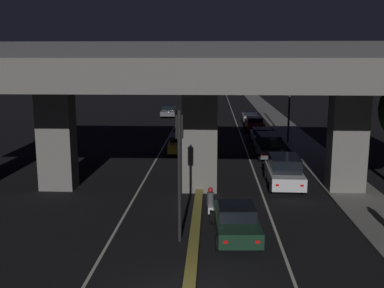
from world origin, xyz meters
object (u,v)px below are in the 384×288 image
object	(u,v)px
traffic_light_left_of_median	(179,153)
car_grey_third	(268,145)
car_white_sixth	(250,117)
car_white_second	(284,171)
street_lamp	(287,85)
car_grey_third_oncoming	(169,111)
car_taxi_yellow_lead_oncoming	(181,143)
car_dark_green_lead	(236,220)
car_dark_blue_second_oncoming	(190,123)
motorcycle_white_filtering_near	(210,205)
car_dark_red_fifth	(254,123)
car_silver_fourth	(262,136)

from	to	relation	value
traffic_light_left_of_median	car_grey_third	distance (m)	17.27
car_white_sixth	car_white_second	bearing A→B (deg)	179.95
street_lamp	car_grey_third_oncoming	size ratio (longest dim) A/B	1.90
traffic_light_left_of_median	car_taxi_yellow_lead_oncoming	world-z (taller)	traffic_light_left_of_median
car_dark_green_lead	car_dark_blue_second_oncoming	size ratio (longest dim) A/B	0.97
car_taxi_yellow_lead_oncoming	motorcycle_white_filtering_near	bearing A→B (deg)	7.76
car_dark_red_fifth	motorcycle_white_filtering_near	xyz separation A→B (m)	(-4.43, -26.75, -0.13)
car_dark_red_fifth	car_white_sixth	xyz separation A→B (m)	(-0.00, 5.67, -0.02)
traffic_light_left_of_median	car_taxi_yellow_lead_oncoming	xyz separation A→B (m)	(-1.20, 17.97, -2.96)
car_dark_green_lead	car_grey_third_oncoming	world-z (taller)	car_grey_third_oncoming
car_white_sixth	car_taxi_yellow_lead_oncoming	size ratio (longest dim) A/B	0.88
car_silver_fourth	car_white_sixth	distance (m)	13.32
car_grey_third	car_dark_blue_second_oncoming	xyz separation A→B (m)	(-6.55, 12.31, -0.02)
car_white_second	car_grey_third	distance (m)	7.86
street_lamp	car_white_second	distance (m)	14.55
street_lamp	motorcycle_white_filtering_near	distance (m)	20.94
car_dark_green_lead	car_grey_third_oncoming	bearing A→B (deg)	6.86
car_dark_green_lead	car_white_sixth	xyz separation A→B (m)	(3.34, 34.57, 0.02)
car_dark_red_fifth	street_lamp	bearing A→B (deg)	-165.37
car_taxi_yellow_lead_oncoming	car_grey_third	bearing A→B (deg)	73.44
car_white_second	car_dark_red_fifth	xyz separation A→B (m)	(0.13, 21.10, -0.16)
car_white_second	car_white_sixth	bearing A→B (deg)	1.09
car_dark_blue_second_oncoming	motorcycle_white_filtering_near	size ratio (longest dim) A/B	2.49
car_silver_fourth	motorcycle_white_filtering_near	xyz separation A→B (m)	(-4.43, -19.10, -0.09)
car_white_sixth	car_grey_third_oncoming	world-z (taller)	car_grey_third_oncoming
car_dark_red_fifth	car_grey_third_oncoming	bearing A→B (deg)	41.36
car_white_second	car_taxi_yellow_lead_oncoming	size ratio (longest dim) A/B	0.96
car_grey_third	car_taxi_yellow_lead_oncoming	distance (m)	6.99
car_dark_blue_second_oncoming	car_grey_third_oncoming	world-z (taller)	car_dark_blue_second_oncoming
car_taxi_yellow_lead_oncoming	car_dark_blue_second_oncoming	distance (m)	10.47
traffic_light_left_of_median	car_white_second	bearing A→B (deg)	56.15
traffic_light_left_of_median	car_dark_blue_second_oncoming	xyz separation A→B (m)	(-1.01, 28.44, -2.75)
car_dark_red_fifth	car_taxi_yellow_lead_oncoming	bearing A→B (deg)	148.15
car_white_second	car_white_sixth	size ratio (longest dim) A/B	1.09
car_dark_red_fifth	car_grey_third_oncoming	distance (m)	15.06
car_white_second	car_grey_third	world-z (taller)	car_grey_third
traffic_light_left_of_median	car_dark_red_fifth	bearing A→B (deg)	79.06
car_grey_third_oncoming	car_silver_fourth	bearing A→B (deg)	27.13
traffic_light_left_of_median	car_grey_third	xyz separation A→B (m)	(5.54, 16.13, -2.73)
car_dark_green_lead	car_taxi_yellow_lead_oncoming	world-z (taller)	car_dark_green_lead
car_grey_third	car_silver_fourth	bearing A→B (deg)	-4.26
car_dark_green_lead	car_dark_blue_second_oncoming	distance (m)	28.17
car_grey_third	car_grey_third_oncoming	size ratio (longest dim) A/B	0.87
car_taxi_yellow_lead_oncoming	car_white_second	bearing A→B (deg)	33.53
traffic_light_left_of_median	car_dark_red_fifth	size ratio (longest dim) A/B	1.20
street_lamp	motorcycle_white_filtering_near	world-z (taller)	street_lamp
car_white_sixth	car_dark_green_lead	bearing A→B (deg)	174.72
car_dark_red_fifth	motorcycle_white_filtering_near	world-z (taller)	motorcycle_white_filtering_near
car_white_second	car_dark_green_lead	bearing A→B (deg)	159.00
car_white_second	car_taxi_yellow_lead_oncoming	distance (m)	11.82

